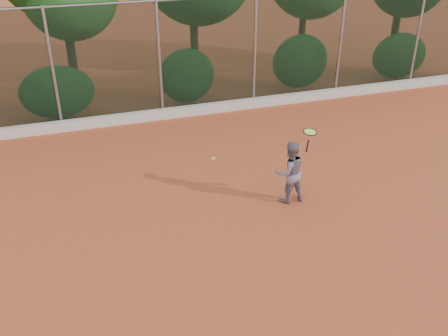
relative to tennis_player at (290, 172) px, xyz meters
name	(u,v)px	position (x,y,z in m)	size (l,w,h in m)	color
ground	(240,248)	(-1.61, -1.32, -0.71)	(80.00, 80.00, 0.00)	#B24C2A
concrete_curb	(164,114)	(-1.61, 5.50, -0.56)	(24.00, 0.20, 0.30)	beige
tennis_player	(290,172)	(0.00, 0.00, 0.00)	(0.69, 0.54, 1.42)	slate
chainlink_fence	(159,57)	(-1.61, 5.68, 1.15)	(24.09, 0.09, 3.50)	black
tennis_racket	(310,134)	(0.33, -0.14, 0.93)	(0.35, 0.35, 0.54)	black
tennis_ball_in_flight	(213,159)	(-1.86, -0.42, 0.84)	(0.07, 0.07, 0.07)	#BDDB31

